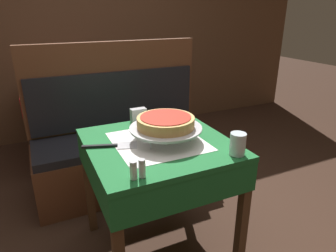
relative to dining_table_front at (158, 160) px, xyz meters
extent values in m
plane|color=#382319|center=(0.00, 0.00, -0.62)|extent=(14.00, 14.00, 0.00)
cube|color=#1E6B33|center=(0.00, 0.00, 0.10)|extent=(0.77, 0.77, 0.03)
cube|color=white|center=(0.00, 0.00, 0.11)|extent=(0.48, 0.48, 0.00)
cube|color=#1E6B33|center=(0.00, 0.00, 0.00)|extent=(0.76, 0.76, 0.16)
cube|color=#4C331E|center=(0.35, -0.35, -0.27)|extent=(0.05, 0.05, 0.71)
cube|color=#4C331E|center=(-0.35, 0.35, -0.27)|extent=(0.05, 0.05, 0.71)
cube|color=#4C331E|center=(0.35, 0.35, -0.27)|extent=(0.05, 0.05, 0.71)
cube|color=red|center=(-0.31, 1.61, 0.10)|extent=(0.78, 0.78, 0.03)
cube|color=white|center=(-0.31, 1.61, 0.12)|extent=(0.49, 0.49, 0.00)
cube|color=red|center=(-0.31, 1.61, 0.02)|extent=(0.78, 0.78, 0.13)
cube|color=#4C331E|center=(-0.66, 1.25, -0.27)|extent=(0.05, 0.05, 0.71)
cube|color=#4C331E|center=(0.05, 1.25, -0.27)|extent=(0.05, 0.05, 0.71)
cube|color=#4C331E|center=(-0.66, 1.96, -0.27)|extent=(0.05, 0.05, 0.71)
cube|color=#4C331E|center=(0.05, 1.96, -0.27)|extent=(0.05, 0.05, 0.71)
cube|color=brown|center=(0.03, 0.77, -0.41)|extent=(1.43, 0.52, 0.41)
cube|color=black|center=(0.03, 0.77, -0.18)|extent=(1.40, 0.51, 0.06)
cube|color=brown|center=(0.03, 1.00, 0.21)|extent=(1.43, 0.06, 0.71)
cube|color=black|center=(0.03, 0.96, 0.10)|extent=(1.38, 0.02, 0.46)
cube|color=brown|center=(0.00, 2.18, 0.58)|extent=(6.00, 0.04, 2.40)
cylinder|color=#ADADB2|center=(0.04, 0.13, 0.15)|extent=(0.01, 0.01, 0.06)
cylinder|color=#ADADB2|center=(-0.07, -0.07, 0.15)|extent=(0.01, 0.01, 0.06)
cylinder|color=#ADADB2|center=(0.16, -0.07, 0.15)|extent=(0.01, 0.01, 0.06)
cylinder|color=#ADADB2|center=(0.04, -0.01, 0.18)|extent=(0.27, 0.27, 0.01)
cylinder|color=silver|center=(0.04, -0.01, 0.18)|extent=(0.39, 0.39, 0.01)
cylinder|color=silver|center=(0.04, -0.01, 0.19)|extent=(0.40, 0.40, 0.01)
cylinder|color=tan|center=(0.04, -0.01, 0.22)|extent=(0.32, 0.32, 0.06)
cylinder|color=#A82314|center=(0.04, -0.01, 0.25)|extent=(0.28, 0.28, 0.01)
cube|color=#BCBCC1|center=(-0.17, 0.02, 0.12)|extent=(0.12, 0.11, 0.00)
cube|color=black|center=(-0.31, 0.06, 0.12)|extent=(0.18, 0.08, 0.01)
cylinder|color=silver|center=(0.30, -0.32, 0.17)|extent=(0.08, 0.08, 0.11)
cylinder|color=silver|center=(-0.25, -0.32, 0.15)|extent=(0.03, 0.03, 0.07)
cylinder|color=#B7B7BC|center=(-0.25, -0.32, 0.19)|extent=(0.03, 0.03, 0.02)
cylinder|color=silver|center=(-0.21, -0.32, 0.15)|extent=(0.03, 0.03, 0.07)
cylinder|color=#B7B7BC|center=(-0.21, -0.32, 0.19)|extent=(0.03, 0.03, 0.02)
cube|color=#B2B2B7|center=(0.01, 0.34, 0.16)|extent=(0.10, 0.05, 0.09)
cube|color=black|center=(-0.36, 1.54, 0.14)|extent=(0.12, 0.12, 0.03)
cylinder|color=black|center=(-0.36, 1.54, 0.22)|extent=(0.01, 0.01, 0.14)
cylinder|color=white|center=(-0.36, 1.58, 0.20)|extent=(0.04, 0.04, 0.11)
cylinder|color=#99194C|center=(-0.36, 1.51, 0.20)|extent=(0.04, 0.04, 0.11)
camera|label=1|loc=(-0.59, -1.40, 0.79)|focal=32.00mm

